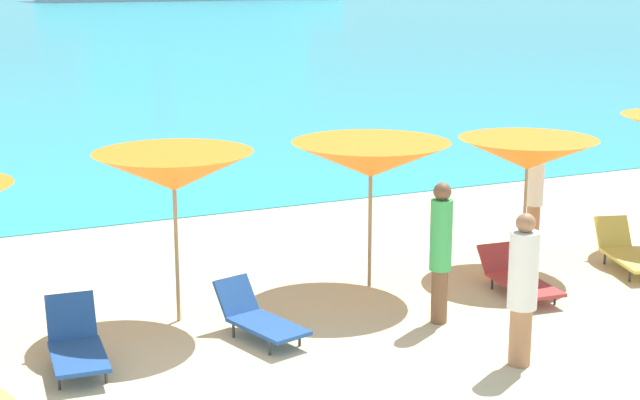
# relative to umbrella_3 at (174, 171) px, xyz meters

# --- Properties ---
(ground_plane) EXTENTS (50.00, 100.00, 0.30)m
(ground_plane) POSITION_rel_umbrella_3_xyz_m (0.03, 6.41, -2.18)
(ground_plane) COLOR beige
(umbrella_3) EXTENTS (2.11, 2.11, 2.29)m
(umbrella_3) POSITION_rel_umbrella_3_xyz_m (0.00, 0.00, 0.00)
(umbrella_3) COLOR #9E7F59
(umbrella_3) RESTS_ON ground_plane
(umbrella_4) EXTENTS (2.34, 2.34, 2.17)m
(umbrella_4) POSITION_rel_umbrella_3_xyz_m (2.98, 0.21, -0.12)
(umbrella_4) COLOR #9E7F59
(umbrella_4) RESTS_ON ground_plane
(umbrella_5) EXTENTS (2.35, 2.35, 2.05)m
(umbrella_5) POSITION_rel_umbrella_3_xyz_m (5.63, 0.05, -0.23)
(umbrella_5) COLOR #9E7F59
(umbrella_5) RESTS_ON ground_plane
(lounge_chair_0) EXTENTS (0.88, 1.49, 0.67)m
(lounge_chair_0) POSITION_rel_umbrella_3_xyz_m (0.73, -1.04, -1.75)
(lounge_chair_0) COLOR #1E478C
(lounge_chair_0) RESTS_ON ground_plane
(lounge_chair_3) EXTENTS (0.71, 1.40, 0.76)m
(lounge_chair_3) POSITION_rel_umbrella_3_xyz_m (-1.55, -1.03, -1.72)
(lounge_chair_3) COLOR #1E478C
(lounge_chair_3) RESTS_ON ground_plane
(lounge_chair_4) EXTENTS (0.71, 1.62, 0.57)m
(lounge_chair_4) POSITION_rel_umbrella_3_xyz_m (4.76, -0.99, -1.79)
(lounge_chair_4) COLOR #A53333
(lounge_chair_4) RESTS_ON ground_plane
(lounge_chair_7) EXTENTS (1.02, 1.69, 0.68)m
(lounge_chair_7) POSITION_rel_umbrella_3_xyz_m (7.05, -0.73, -1.76)
(lounge_chair_7) COLOR #D8BF4C
(lounge_chair_7) RESTS_ON ground_plane
(beachgoer_0) EXTENTS (0.30, 0.30, 1.91)m
(beachgoer_0) POSITION_rel_umbrella_3_xyz_m (6.45, 0.89, -0.99)
(beachgoer_0) COLOR #A3704C
(beachgoer_0) RESTS_ON ground_plane
(beachgoer_2) EXTENTS (0.35, 0.35, 1.85)m
(beachgoer_2) POSITION_rel_umbrella_3_xyz_m (3.21, -3.15, -1.05)
(beachgoer_2) COLOR #A3704C
(beachgoer_2) RESTS_ON ground_plane
(beachgoer_3) EXTENTS (0.29, 0.29, 1.90)m
(beachgoer_3) POSITION_rel_umbrella_3_xyz_m (3.11, -1.52, -1.00)
(beachgoer_3) COLOR brown
(beachgoer_3) RESTS_ON ground_plane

